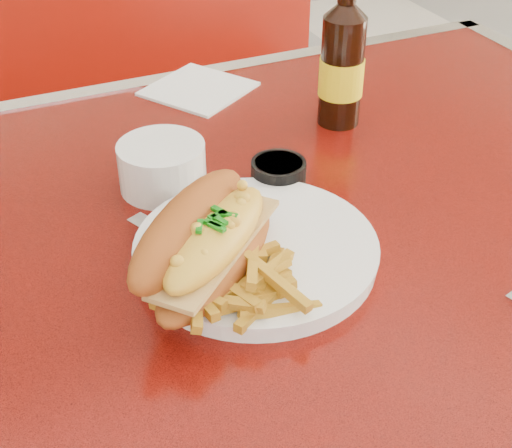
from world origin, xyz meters
name	(u,v)px	position (x,y,z in m)	size (l,w,h in m)	color
diner_table	(234,358)	(0.00, 0.00, 0.61)	(1.23, 0.83, 0.77)	#B8160B
booth_bench_far	(96,215)	(0.00, 0.81, 0.29)	(1.20, 0.51, 0.90)	maroon
dinner_plate	(256,250)	(0.01, -0.03, 0.78)	(0.27, 0.27, 0.02)	white
mac_hoagie	(207,241)	(-0.04, -0.05, 0.82)	(0.20, 0.19, 0.08)	#A34F1A
fries_pile	(230,266)	(-0.03, -0.07, 0.80)	(0.12, 0.11, 0.03)	gold
fork	(183,245)	(-0.05, 0.00, 0.79)	(0.08, 0.14, 0.00)	#BCBCC1
gravy_ramekin	(162,165)	(-0.03, 0.13, 0.80)	(0.11, 0.11, 0.05)	white
sauce_cup_right	(278,173)	(0.09, 0.08, 0.79)	(0.08, 0.08, 0.03)	black
beer_bottle	(342,61)	(0.22, 0.18, 0.85)	(0.07, 0.07, 0.22)	black
paper_napkin	(199,89)	(0.09, 0.34, 0.77)	(0.12, 0.12, 0.00)	white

